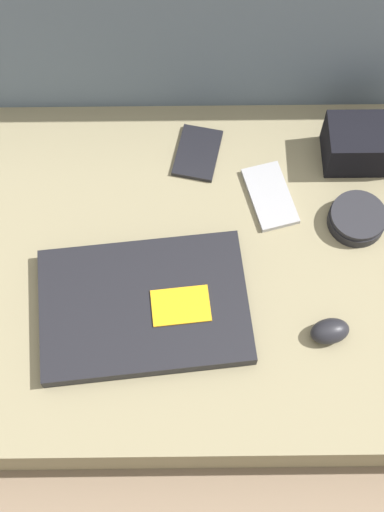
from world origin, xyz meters
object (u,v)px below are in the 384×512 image
Objects in this scene: phone_black at (198,153)px; camera_pouch at (364,144)px; phone_silver at (270,196)px; computer_mouse at (330,331)px; speaker_puck at (357,218)px; laptop at (144,306)px.

camera_pouch is at bearing 10.98° from phone_black.
phone_silver is 0.18m from camera_pouch.
computer_mouse is 0.58× the size of phone_black.
phone_black is (-0.26, 0.14, -0.01)m from speaker_puck.
camera_pouch is at bearing 31.33° from laptop.
laptop is 0.29m from computer_mouse.
phone_black is 0.29m from camera_pouch.
speaker_puck is 0.71× the size of camera_pouch.
laptop reaches higher than phone_silver.
camera_pouch is (0.28, -0.01, 0.03)m from phone_black.
laptop is 0.47m from camera_pouch.
phone_black is at bearing 178.39° from camera_pouch.
computer_mouse reaches higher than phone_black.
computer_mouse reaches higher than phone_silver.
camera_pouch is at bearing 80.59° from speaker_puck.
phone_black is at bearing 129.24° from phone_silver.
speaker_puck is (0.35, 0.15, 0.00)m from laptop.
speaker_puck is 0.30m from phone_black.
camera_pouch reaches higher than phone_silver.
computer_mouse is at bearing -104.67° from camera_pouch.
phone_black is at bearing 152.15° from speaker_puck.
computer_mouse is 0.21m from speaker_puck.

